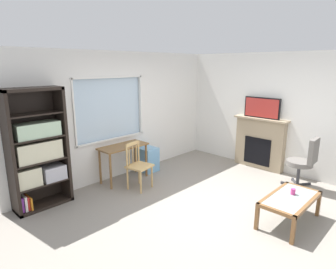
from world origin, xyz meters
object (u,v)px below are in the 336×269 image
(bookshelf, at_px, (37,152))
(fireplace, at_px, (260,143))
(coffee_table, at_px, (290,201))
(wooden_chair, at_px, (138,165))
(office_chair, at_px, (305,160))
(desk_under_window, at_px, (123,151))
(tv, at_px, (262,108))
(sippy_cup, at_px, (293,191))
(plastic_drawer_unit, at_px, (148,159))

(bookshelf, xyz_separation_m, fireplace, (4.26, -1.74, -0.35))
(bookshelf, bearing_deg, coffee_table, -53.70)
(wooden_chair, distance_m, office_chair, 3.17)
(desk_under_window, height_order, tv, tv)
(bookshelf, distance_m, sippy_cup, 4.07)
(desk_under_window, bearing_deg, bookshelf, 176.17)
(wooden_chair, bearing_deg, desk_under_window, 84.31)
(bookshelf, bearing_deg, tv, -22.32)
(plastic_drawer_unit, distance_m, fireplace, 2.57)
(tv, height_order, office_chair, tv)
(bookshelf, height_order, wooden_chair, bookshelf)
(bookshelf, relative_size, desk_under_window, 1.98)
(bookshelf, xyz_separation_m, office_chair, (3.81, -2.89, -0.38))
(wooden_chair, bearing_deg, tv, -22.81)
(tv, relative_size, coffee_table, 0.76)
(office_chair, bearing_deg, fireplace, 68.52)
(plastic_drawer_unit, relative_size, office_chair, 0.53)
(tv, bearing_deg, desk_under_window, 147.93)
(bookshelf, bearing_deg, wooden_chair, -21.49)
(bookshelf, height_order, sippy_cup, bookshelf)
(desk_under_window, xyz_separation_m, tv, (2.60, -1.63, 0.78))
(bookshelf, relative_size, fireplace, 1.62)
(plastic_drawer_unit, xyz_separation_m, fireplace, (1.92, -1.68, 0.32))
(fireplace, distance_m, coffee_table, 2.41)
(desk_under_window, height_order, plastic_drawer_unit, desk_under_window)
(bookshelf, xyz_separation_m, plastic_drawer_unit, (2.34, -0.06, -0.67))
(office_chair, bearing_deg, tv, 69.31)
(plastic_drawer_unit, bearing_deg, tv, -41.45)
(desk_under_window, distance_m, coffee_table, 3.19)
(bookshelf, distance_m, tv, 4.61)
(plastic_drawer_unit, height_order, office_chair, office_chair)
(sippy_cup, bearing_deg, tv, 39.42)
(fireplace, bearing_deg, office_chair, -111.48)
(coffee_table, distance_m, sippy_cup, 0.16)
(coffee_table, bearing_deg, sippy_cup, 6.93)
(wooden_chair, relative_size, fireplace, 0.73)
(bookshelf, distance_m, plastic_drawer_unit, 2.43)
(office_chair, distance_m, coffee_table, 1.50)
(plastic_drawer_unit, bearing_deg, wooden_chair, -143.09)
(fireplace, bearing_deg, plastic_drawer_unit, 138.82)
(bookshelf, height_order, coffee_table, bookshelf)
(wooden_chair, height_order, plastic_drawer_unit, wooden_chair)
(fireplace, height_order, tv, tv)
(bookshelf, height_order, office_chair, bookshelf)
(plastic_drawer_unit, xyz_separation_m, coffee_table, (0.02, -3.15, 0.09))
(desk_under_window, distance_m, fireplace, 3.09)
(office_chair, bearing_deg, plastic_drawer_unit, 117.44)
(coffee_table, bearing_deg, fireplace, 37.58)
(desk_under_window, bearing_deg, plastic_drawer_unit, 4.08)
(bookshelf, distance_m, fireplace, 4.61)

